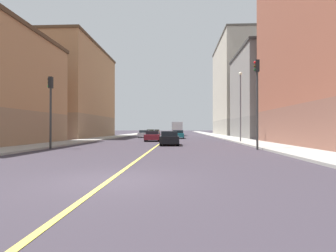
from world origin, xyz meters
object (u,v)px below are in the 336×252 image
object	(u,v)px
traffic_light_left_near	(257,92)
car_maroon	(153,136)
car_silver	(144,134)
building_right_midblock	(74,93)
car_yellow	(151,132)
car_orange	(156,132)
car_teal	(178,134)
car_green	(179,132)
building_left_mid	(267,95)
car_black	(169,138)
street_lamp_left_near	(240,100)
traffic_light_right_near	(50,102)
building_left_far	(237,89)
box_truck	(177,129)

from	to	relation	value
traffic_light_left_near	car_maroon	bearing A→B (deg)	125.21
traffic_light_left_near	car_silver	distance (m)	29.46
building_right_midblock	car_yellow	world-z (taller)	building_right_midblock
traffic_light_left_near	car_orange	world-z (taller)	traffic_light_left_near
car_yellow	car_teal	bearing A→B (deg)	-70.98
car_green	building_left_mid	bearing A→B (deg)	-63.49
building_right_midblock	car_green	xyz separation A→B (m)	(18.32, 29.18, -7.30)
car_green	car_orange	world-z (taller)	car_green
building_left_mid	car_black	world-z (taller)	building_left_mid
building_right_midblock	car_silver	distance (m)	14.42
car_maroon	car_black	bearing A→B (deg)	-72.53
car_black	car_teal	world-z (taller)	car_black
car_orange	traffic_light_left_near	bearing A→B (deg)	-76.45
car_black	car_green	bearing A→B (deg)	89.38
street_lamp_left_near	car_green	xyz separation A→B (m)	(-7.35, 44.49, -4.21)
car_black	car_silver	xyz separation A→B (m)	(-5.40, 21.20, -0.00)
traffic_light_right_near	car_teal	size ratio (longest dim) A/B	1.24
building_left_far	box_truck	world-z (taller)	building_left_far
car_black	car_silver	distance (m)	21.87
building_left_far	car_silver	distance (m)	31.78
car_orange	car_silver	world-z (taller)	car_orange
car_black	car_yellow	xyz separation A→B (m)	(-6.02, 36.90, 0.02)
building_left_mid	building_left_far	size ratio (longest dim) A/B	0.61
building_left_mid	car_yellow	size ratio (longest dim) A/B	3.43
car_green	car_teal	size ratio (longest dim) A/B	0.93
building_left_far	car_orange	world-z (taller)	building_left_far
building_left_mid	building_left_far	bearing A→B (deg)	90.00
car_black	car_maroon	xyz separation A→B (m)	(-2.50, 7.95, -0.02)
building_right_midblock	box_truck	xyz separation A→B (m)	(18.13, 13.42, -6.38)
building_left_far	car_orange	size ratio (longest dim) A/B	5.42
traffic_light_left_near	car_orange	bearing A→B (deg)	103.55
car_maroon	building_left_far	bearing A→B (deg)	62.34
traffic_light_right_near	car_maroon	xyz separation A→B (m)	(6.65, 13.28, -3.07)
car_orange	box_truck	bearing A→B (deg)	-65.15
street_lamp_left_near	car_teal	bearing A→B (deg)	119.65
car_orange	car_silver	size ratio (longest dim) A/B	0.99
traffic_light_left_near	street_lamp_left_near	xyz separation A→B (m)	(1.01, 10.13, 0.53)
car_green	car_black	bearing A→B (deg)	-90.62
car_green	car_yellow	distance (m)	14.03
car_silver	box_truck	size ratio (longest dim) A/B	0.62
car_teal	car_maroon	bearing A→B (deg)	-108.44
car_orange	car_teal	bearing A→B (deg)	-77.79
car_black	car_yellow	size ratio (longest dim) A/B	0.91
building_right_midblock	car_yellow	xyz separation A→B (m)	(11.76, 16.78, -7.29)
building_left_mid	building_left_far	distance (m)	23.56
car_teal	car_silver	bearing A→B (deg)	148.52
traffic_light_right_near	car_green	world-z (taller)	traffic_light_right_near
car_yellow	traffic_light_right_near	bearing A→B (deg)	-94.24
car_silver	car_orange	bearing A→B (deg)	90.39
building_left_mid	car_green	distance (m)	34.23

